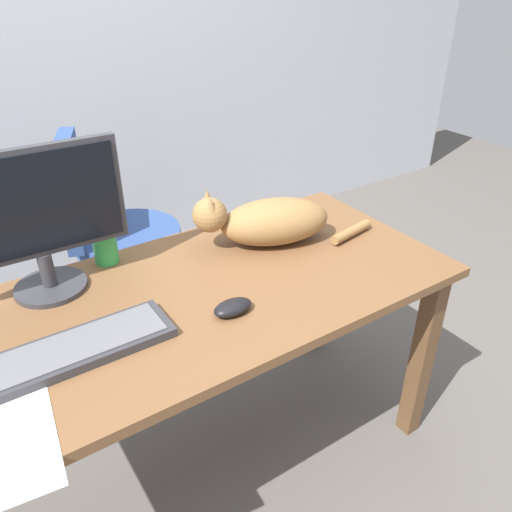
# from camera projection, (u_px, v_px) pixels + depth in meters

# --- Properties ---
(ground_plane) EXTENTS (8.00, 8.00, 0.00)m
(ground_plane) POSITION_uv_depth(u_px,v_px,m) (208.00, 459.00, 1.80)
(ground_plane) COLOR #59544F
(back_wall) EXTENTS (6.00, 0.04, 2.60)m
(back_wall) POSITION_uv_depth(u_px,v_px,m) (24.00, 19.00, 2.26)
(back_wall) COLOR silver
(back_wall) RESTS_ON ground_plane
(desk) EXTENTS (1.52, 0.70, 0.72)m
(desk) POSITION_uv_depth(u_px,v_px,m) (197.00, 320.00, 1.49)
(desk) COLOR brown
(desk) RESTS_ON ground_plane
(office_chair) EXTENTS (0.51, 0.49, 0.95)m
(office_chair) POSITION_uv_depth(u_px,v_px,m) (119.00, 260.00, 2.18)
(office_chair) COLOR black
(office_chair) RESTS_ON ground_plane
(monitor) EXTENTS (0.48, 0.20, 0.42)m
(monitor) POSITION_uv_depth(u_px,v_px,m) (34.00, 218.00, 1.34)
(monitor) COLOR #333338
(monitor) RESTS_ON desk
(keyboard) EXTENTS (0.44, 0.15, 0.03)m
(keyboard) POSITION_uv_depth(u_px,v_px,m) (80.00, 348.00, 1.21)
(keyboard) COLOR #333338
(keyboard) RESTS_ON desk
(cat) EXTENTS (0.58, 0.29, 0.20)m
(cat) POSITION_uv_depth(u_px,v_px,m) (268.00, 221.00, 1.65)
(cat) COLOR olive
(cat) RESTS_ON desk
(computer_mouse) EXTENTS (0.11, 0.06, 0.04)m
(computer_mouse) POSITION_uv_depth(u_px,v_px,m) (233.00, 307.00, 1.35)
(computer_mouse) COLOR black
(computer_mouse) RESTS_ON desk
(water_bottle) EXTENTS (0.07, 0.07, 0.26)m
(water_bottle) POSITION_uv_depth(u_px,v_px,m) (102.00, 226.00, 1.52)
(water_bottle) COLOR green
(water_bottle) RESTS_ON desk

